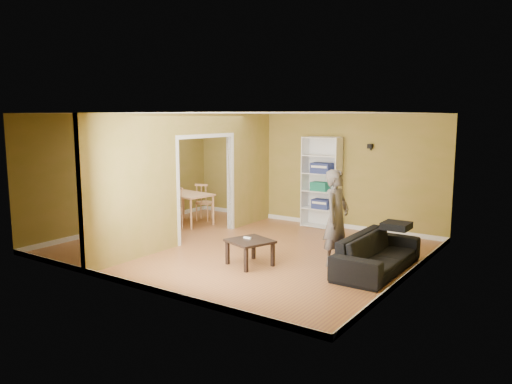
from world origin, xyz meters
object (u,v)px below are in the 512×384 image
sofa (378,247)px  chair_near (173,208)px  dining_table (187,197)px  chair_left (164,201)px  chair_far (204,202)px  bookshelf (322,182)px  coffee_table (250,244)px  person (336,210)px

sofa → chair_near: (-5.02, 0.42, 0.07)m
dining_table → chair_left: bearing=175.7°
dining_table → chair_far: bearing=86.2°
sofa → chair_left: 5.95m
sofa → bookshelf: bookshelf is taller
bookshelf → chair_far: (-2.74, -0.97, -0.58)m
bookshelf → chair_left: (-3.58, -1.49, -0.56)m
sofa → bookshelf: bearing=42.6°
bookshelf → chair_near: bearing=-142.7°
dining_table → coffee_table: bearing=-31.0°
sofa → chair_far: (-5.02, 1.53, 0.06)m
sofa → coffee_table: size_ratio=3.13×
chair_left → chair_near: size_ratio=1.02×
person → bookshelf: 3.02m
person → chair_left: person is taller
coffee_table → dining_table: bearing=149.0°
person → chair_left: 5.28m
chair_near → chair_far: chair_near is taller
person → coffee_table: 1.59m
sofa → chair_left: size_ratio=2.18×
chair_near → dining_table: bearing=109.7°
chair_left → bookshelf: bearing=127.4°
coffee_table → chair_near: bearing=156.3°
person → bookshelf: bearing=32.5°
sofa → chair_left: bearing=80.5°
sofa → chair_near: size_ratio=2.22×
sofa → chair_near: 5.04m
chair_left → chair_far: chair_left is taller
coffee_table → sofa: bearing=25.8°
chair_near → chair_far: 1.11m
bookshelf → sofa: bearing=-47.6°
chair_left → chair_far: size_ratio=1.04×
coffee_table → dining_table: (-3.13, 1.88, 0.28)m
chair_near → chair_far: size_ratio=1.02×
sofa → chair_far: bearing=73.3°
sofa → coffee_table: 2.14m
bookshelf → dining_table: (-2.78, -1.55, -0.38)m
dining_table → chair_left: 0.82m
chair_near → chair_far: (-0.01, 1.11, -0.01)m
person → coffee_table: size_ratio=2.90×
person → coffee_table: bearing=126.6°
bookshelf → coffee_table: (0.36, -3.44, -0.66)m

